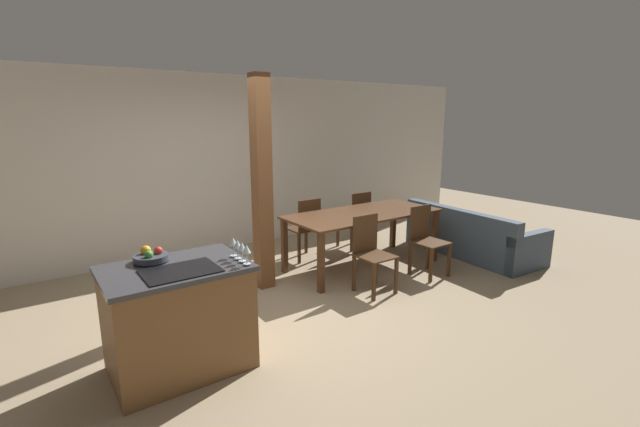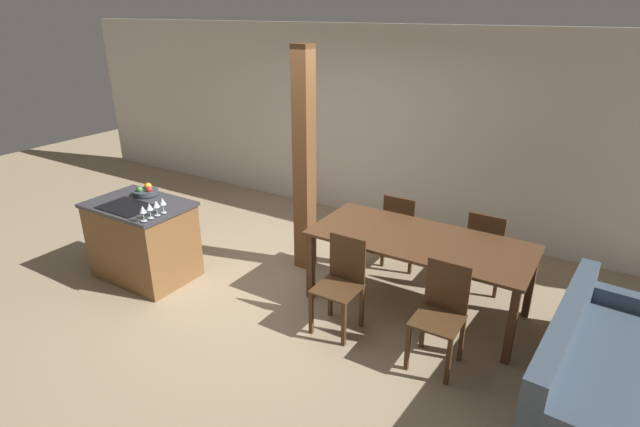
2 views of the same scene
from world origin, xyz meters
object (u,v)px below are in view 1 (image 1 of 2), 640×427
(fruit_bowl, at_px, (151,256))
(wine_glass_middle, at_px, (242,247))
(kitchen_island, at_px, (179,318))
(dining_chair_far_right, at_px, (356,219))
(couch, at_px, (471,238))
(dining_chair_near_right, at_px, (426,239))
(dining_table, at_px, (363,219))
(timber_post, at_px, (262,185))
(dining_chair_near_left, at_px, (371,252))
(wine_glass_end, at_px, (233,242))
(dining_chair_far_left, at_px, (305,227))
(wine_glass_far, at_px, (237,244))
(wine_glass_near, at_px, (246,249))

(fruit_bowl, relative_size, wine_glass_middle, 1.69)
(kitchen_island, xyz_separation_m, dining_chair_far_right, (3.38, 1.75, 0.03))
(wine_glass_middle, distance_m, couch, 4.27)
(wine_glass_middle, distance_m, dining_chair_near_right, 3.00)
(dining_table, xyz_separation_m, timber_post, (-1.47, 0.15, 0.59))
(dining_chair_near_left, bearing_deg, kitchen_island, -172.53)
(wine_glass_end, distance_m, dining_chair_far_right, 3.45)
(wine_glass_middle, relative_size, wine_glass_end, 1.00)
(dining_chair_far_left, bearing_deg, wine_glass_end, 43.21)
(fruit_bowl, bearing_deg, timber_post, 31.89)
(wine_glass_middle, relative_size, dining_chair_far_right, 0.18)
(dining_chair_far_left, bearing_deg, dining_table, 124.28)
(dining_chair_far_right, bearing_deg, couch, 134.74)
(wine_glass_far, bearing_deg, dining_table, 25.98)
(dining_chair_far_left, bearing_deg, dining_chair_near_right, 124.28)
(wine_glass_far, bearing_deg, kitchen_island, 163.47)
(dining_chair_far_right, bearing_deg, timber_post, 16.02)
(dining_table, bearing_deg, wine_glass_near, -150.84)
(kitchen_island, bearing_deg, fruit_bowl, 118.84)
(dining_chair_near_left, distance_m, dining_chair_near_right, 0.98)
(dining_chair_near_right, bearing_deg, wine_glass_end, -172.66)
(wine_glass_near, relative_size, wine_glass_middle, 1.00)
(wine_glass_middle, relative_size, couch, 0.08)
(kitchen_island, height_order, dining_chair_far_right, dining_chair_far_right)
(wine_glass_far, relative_size, wine_glass_end, 1.00)
(dining_table, bearing_deg, couch, -17.26)
(dining_table, bearing_deg, dining_chair_near_left, -124.28)
(fruit_bowl, distance_m, wine_glass_end, 0.67)
(dining_table, relative_size, timber_post, 0.85)
(kitchen_island, relative_size, dining_chair_near_right, 1.21)
(fruit_bowl, relative_size, couch, 0.13)
(fruit_bowl, distance_m, wine_glass_far, 0.71)
(wine_glass_far, bearing_deg, dining_chair_near_right, 8.99)
(dining_chair_far_left, bearing_deg, timber_post, 29.79)
(couch, bearing_deg, dining_table, 76.54)
(wine_glass_middle, relative_size, timber_post, 0.06)
(wine_glass_middle, distance_m, wine_glass_far, 0.09)
(dining_chair_far_left, relative_size, couch, 0.45)
(kitchen_island, distance_m, fruit_bowl, 0.56)
(kitchen_island, xyz_separation_m, couch, (4.62, 0.49, -0.20))
(timber_post, bearing_deg, dining_chair_near_right, -23.93)
(timber_post, bearing_deg, dining_chair_far_right, 16.02)
(fruit_bowl, xyz_separation_m, dining_chair_far_right, (3.50, 1.52, -0.46))
(kitchen_island, bearing_deg, wine_glass_end, -6.86)
(wine_glass_near, height_order, wine_glass_middle, same)
(wine_glass_end, height_order, dining_chair_far_left, wine_glass_end)
(couch, bearing_deg, fruit_bowl, 97.05)
(fruit_bowl, relative_size, wine_glass_end, 1.69)
(kitchen_island, height_order, wine_glass_far, wine_glass_far)
(wine_glass_near, height_order, dining_chair_near_left, wine_glass_near)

